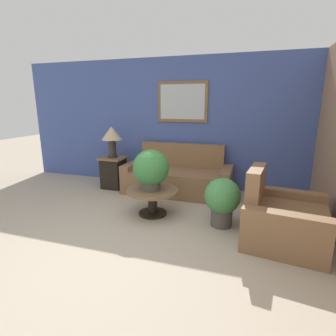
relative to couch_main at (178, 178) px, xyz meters
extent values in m
plane|color=tan|center=(-0.13, -2.35, -0.30)|extent=(20.00, 20.00, 0.00)
cube|color=#42569E|center=(-0.13, 0.49, 1.00)|extent=(7.10, 0.06, 2.60)
cube|color=brown|center=(-0.05, 0.44, 1.44)|extent=(1.02, 0.03, 0.79)
cube|color=#B2BCC6|center=(-0.05, 0.43, 1.44)|extent=(0.90, 0.01, 0.67)
cube|color=brown|center=(0.00, -0.05, -0.07)|extent=(1.68, 0.87, 0.45)
cube|color=brown|center=(0.00, 0.31, 0.39)|extent=(1.68, 0.16, 0.47)
cube|color=brown|center=(-0.93, -0.05, -0.02)|extent=(0.18, 0.87, 0.55)
cube|color=brown|center=(0.93, -0.05, -0.02)|extent=(0.18, 0.87, 0.55)
cube|color=brown|center=(1.79, -1.43, -0.07)|extent=(1.02, 0.81, 0.45)
cube|color=brown|center=(1.41, -1.37, 0.39)|extent=(0.26, 0.70, 0.47)
cube|color=brown|center=(1.73, -1.86, -0.02)|extent=(0.95, 0.31, 0.55)
cube|color=brown|center=(1.85, -1.00, -0.02)|extent=(0.95, 0.31, 0.55)
cylinder|color=black|center=(-0.10, -1.14, -0.28)|extent=(0.44, 0.44, 0.03)
cylinder|color=black|center=(-0.10, -1.14, -0.10)|extent=(0.15, 0.15, 0.34)
cylinder|color=brown|center=(-0.10, -1.14, 0.09)|extent=(0.81, 0.81, 0.04)
cube|color=black|center=(-1.35, -0.11, 0.01)|extent=(0.41, 0.41, 0.61)
cube|color=brown|center=(-1.35, -0.11, 0.33)|extent=(0.48, 0.48, 0.03)
cylinder|color=#2D2823|center=(-1.35, -0.11, 0.35)|extent=(0.21, 0.21, 0.02)
cylinder|color=#2D2823|center=(-1.35, -0.11, 0.53)|extent=(0.15, 0.15, 0.34)
cone|color=tan|center=(-1.35, -0.11, 0.84)|extent=(0.41, 0.41, 0.27)
cylinder|color=#4C4742|center=(-0.11, -1.15, 0.18)|extent=(0.29, 0.29, 0.14)
sphere|color=#387A3D|center=(-0.11, -1.15, 0.46)|extent=(0.56, 0.56, 0.56)
cylinder|color=#4C4742|center=(0.98, -1.22, -0.17)|extent=(0.30, 0.30, 0.26)
sphere|color=#428447|center=(0.98, -1.22, 0.15)|extent=(0.51, 0.51, 0.51)
camera|label=1|loc=(1.30, -4.76, 1.41)|focal=28.00mm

